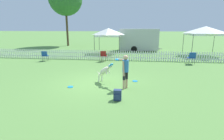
% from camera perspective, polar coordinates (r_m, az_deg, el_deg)
% --- Properties ---
extents(ground_plane, '(240.00, 240.00, 0.00)m').
position_cam_1_polar(ground_plane, '(8.89, -4.50, -4.16)').
color(ground_plane, '#5B8C42').
extents(handler_person, '(0.72, 1.00, 1.55)m').
position_cam_1_polar(handler_person, '(7.84, 4.24, 0.69)').
color(handler_person, tan).
rests_on(handler_person, ground_plane).
extents(leaping_dog, '(1.04, 0.80, 1.07)m').
position_cam_1_polar(leaping_dog, '(8.72, -2.35, -0.19)').
color(leaping_dog, beige).
rests_on(leaping_dog, ground_plane).
extents(frisbee_near_handler, '(0.27, 0.27, 0.02)m').
position_cam_1_polar(frisbee_near_handler, '(9.17, 7.53, -3.61)').
color(frisbee_near_handler, '#1E8CD8').
rests_on(frisbee_near_handler, ground_plane).
extents(frisbee_near_dog, '(0.27, 0.27, 0.02)m').
position_cam_1_polar(frisbee_near_dog, '(8.46, -13.43, -5.37)').
color(frisbee_near_dog, '#1E8CD8').
rests_on(frisbee_near_dog, ground_plane).
extents(backpack_on_grass, '(0.30, 0.24, 0.42)m').
position_cam_1_polar(backpack_on_grass, '(6.74, 1.81, -8.18)').
color(backpack_on_grass, navy).
rests_on(backpack_on_grass, ground_plane).
extents(picket_fence, '(25.36, 0.04, 0.82)m').
position_cam_1_polar(picket_fence, '(14.94, 0.39, 4.83)').
color(picket_fence, white).
rests_on(picket_fence, ground_plane).
extents(folding_chair_blue_left, '(0.54, 0.56, 0.91)m').
position_cam_1_polar(folding_chair_blue_left, '(14.55, 24.56, 3.88)').
color(folding_chair_blue_left, '#333338').
rests_on(folding_chair_blue_left, ground_plane).
extents(folding_chair_center, '(0.51, 0.53, 0.88)m').
position_cam_1_polar(folding_chair_center, '(14.31, -2.73, 4.89)').
color(folding_chair_center, '#333338').
rests_on(folding_chair_center, ground_plane).
extents(folding_chair_green_right, '(0.53, 0.55, 0.83)m').
position_cam_1_polar(folding_chair_green_right, '(15.51, -21.08, 4.57)').
color(folding_chair_green_right, '#333338').
rests_on(folding_chair_green_right, ground_plane).
extents(canopy_tent_main, '(2.58, 2.58, 2.66)m').
position_cam_1_polar(canopy_tent_main, '(18.96, -1.18, 12.17)').
color(canopy_tent_main, '#333338').
rests_on(canopy_tent_main, ground_plane).
extents(canopy_tent_secondary, '(3.16, 3.16, 2.84)m').
position_cam_1_polar(canopy_tent_secondary, '(19.66, 28.21, 11.22)').
color(canopy_tent_secondary, '#333338').
rests_on(canopy_tent_secondary, ground_plane).
extents(equipment_trailer, '(5.28, 2.67, 2.57)m').
position_cam_1_polar(equipment_trailer, '(21.08, 8.53, 9.85)').
color(equipment_trailer, '#B7B7B7').
rests_on(equipment_trailer, ground_plane).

